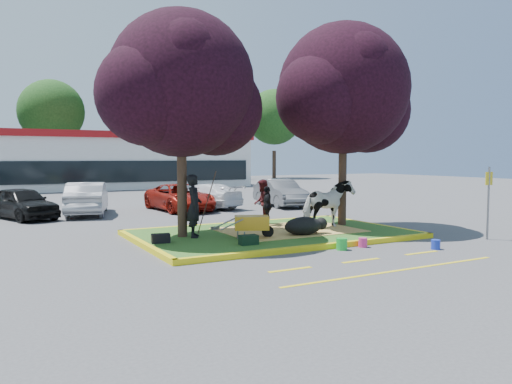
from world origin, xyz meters
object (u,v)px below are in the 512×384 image
wheelbarrow (252,223)px  bucket_green (342,244)px  bucket_pink (363,243)px  car_black (22,203)px  cow (328,204)px  sign_post (489,196)px  car_silver (87,198)px  calf (303,226)px  bucket_blue (436,245)px  handler (194,206)px

wheelbarrow → bucket_green: size_ratio=5.46×
bucket_pink → car_black: car_black is taller
bucket_green → cow: bearing=60.3°
sign_post → bucket_pink: (-4.12, 0.80, -1.19)m
bucket_pink → car_silver: car_silver is taller
car_silver → bucket_green: bearing=125.9°
calf → car_black: car_black is taller
calf → wheelbarrow: (-1.67, 0.13, 0.18)m
wheelbarrow → bucket_blue: (3.93, -3.09, -0.47)m
wheelbarrow → bucket_pink: wheelbarrow is taller
wheelbarrow → car_black: 10.80m
bucket_pink → car_black: (-7.77, 11.30, 0.52)m
bucket_pink → bucket_blue: same height
wheelbarrow → calf: bearing=20.3°
calf → handler: handler is taller
cow → bucket_green: (-1.51, -2.66, -0.78)m
sign_post → car_silver: sign_post is taller
sign_post → bucket_green: size_ratio=6.96×
cow → bucket_green: size_ratio=5.93×
cow → car_black: bearing=33.3°
cow → calf: size_ratio=1.48×
wheelbarrow → car_black: (-5.34, 9.39, 0.05)m
calf → car_silver: car_silver is taller
bucket_blue → sign_post: bearing=8.2°
bucket_green → handler: bearing=134.8°
bucket_green → bucket_pink: 0.77m
handler → calf: bearing=-89.4°
bucket_blue → car_black: car_black is taller
bucket_green → calf: bearing=89.7°
handler → bucket_green: handler is taller
wheelbarrow → bucket_green: bearing=-24.9°
handler → bucket_blue: handler is taller
calf → bucket_green: bearing=-99.2°
bucket_pink → car_black: size_ratio=0.07×
sign_post → car_silver: size_ratio=0.51×
handler → bucket_green: 4.34m
bucket_blue → car_silver: 14.49m
cow → bucket_pink: 2.83m
calf → handler: (-3.00, 1.18, 0.64)m
handler → sign_post: sign_post is taller
cow → car_silver: size_ratio=0.44×
calf → handler: bearing=149.6°
cow → car_silver: 10.83m
sign_post → car_black: bearing=132.9°
cow → handler: (-4.51, 0.35, 0.12)m
handler → car_black: handler is taller
cow → bucket_blue: cow is taller
bucket_green → bucket_blue: bearing=-26.4°
wheelbarrow → bucket_green: (1.66, -1.96, -0.44)m
cow → sign_post: (3.37, -3.41, 0.39)m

